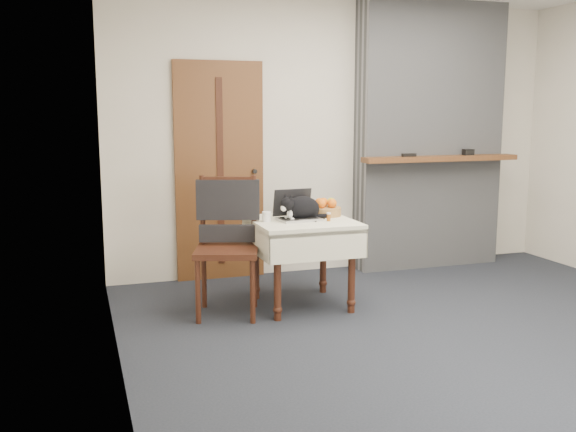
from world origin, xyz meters
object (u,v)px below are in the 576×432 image
pill_bottle (329,217)px  fruit_basket (326,209)px  side_table (302,234)px  cat (302,208)px  door (220,172)px  cream_jar (267,217)px  laptop (296,212)px  chair (228,226)px

pill_bottle → fruit_basket: size_ratio=0.27×
side_table → fruit_basket: 0.33m
cat → pill_bottle: (0.17, -0.13, -0.06)m
door → side_table: 1.22m
cream_jar → side_table: bearing=-1.5°
door → pill_bottle: size_ratio=29.23×
laptop → cat: bearing=-38.2°
door → pill_bottle: bearing=-63.2°
chair → side_table: bearing=12.6°
pill_bottle → chair: chair is taller
cream_jar → fruit_basket: bearing=12.7°
side_table → chair: size_ratio=0.74×
cream_jar → pill_bottle: 0.49m
laptop → cat: size_ratio=0.76×
cat → pill_bottle: cat is taller
door → side_table: bearing=-68.2°
side_table → fruit_basket: size_ratio=3.09×
side_table → fruit_basket: (0.25, 0.13, 0.17)m
chair → door: bearing=98.0°
cat → fruit_basket: 0.28m
door → cream_jar: 1.10m
cat → cream_jar: cat is taller
cat → cream_jar: size_ratio=5.76×
laptop → cat: laptop is taller
cat → pill_bottle: 0.22m
laptop → cream_jar: size_ratio=4.39×
door → laptop: door is taller
side_table → laptop: bearing=140.2°
pill_bottle → chair: 0.79m
cream_jar → fruit_basket: (0.54, 0.12, 0.02)m
side_table → cream_jar: (-0.29, 0.01, 0.15)m
cream_jar → chair: size_ratio=0.07×
cat → door: bearing=89.6°
cat → pill_bottle: bearing=-58.9°
door → cat: size_ratio=4.43×
pill_bottle → chair: bearing=167.4°
door → chair: door is taller
cat → cream_jar: 0.30m
cat → fruit_basket: bearing=3.9°
cat → chair: size_ratio=0.43×
chair → cream_jar: bearing=9.6°
cream_jar → fruit_basket: size_ratio=0.31×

